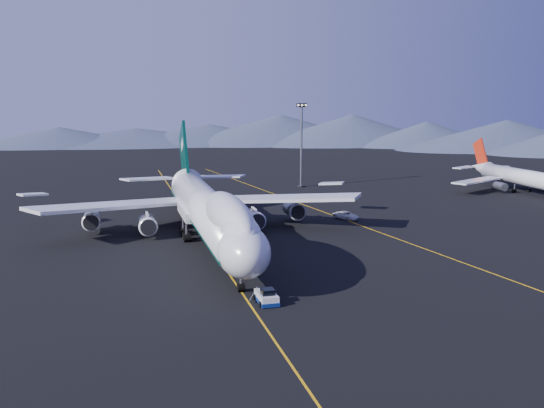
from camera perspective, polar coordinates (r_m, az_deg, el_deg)
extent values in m
plane|color=black|center=(101.72, -6.01, -3.73)|extent=(500.00, 500.00, 0.00)
cube|color=orange|center=(101.72, -6.01, -3.72)|extent=(0.25, 220.00, 0.01)
cube|color=orange|center=(119.13, 7.63, -1.75)|extent=(28.08, 198.09, 0.01)
cone|color=#3C455D|center=(330.73, -19.39, 6.20)|extent=(100.00, 100.00, 12.00)
cone|color=#3C455D|center=(334.39, -5.94, 6.73)|extent=(100.00, 100.00, 12.00)
cone|color=#3C455D|center=(330.42, 7.54, 6.66)|extent=(100.00, 100.00, 12.00)
cone|color=#3C455D|center=(319.01, 21.18, 5.98)|extent=(100.00, 100.00, 12.00)
cylinder|color=silver|center=(100.57, -6.07, -0.62)|extent=(6.50, 56.00, 6.50)
ellipsoid|color=silver|center=(73.62, -2.72, -4.45)|extent=(6.50, 10.40, 6.50)
ellipsoid|color=silver|center=(82.17, -4.13, -1.17)|extent=(5.13, 25.16, 5.85)
cube|color=black|center=(71.44, -2.39, -3.90)|extent=(3.60, 1.61, 1.29)
cone|color=silver|center=(132.77, -8.26, 2.22)|extent=(6.50, 12.00, 6.50)
cube|color=#033027|center=(101.70, -6.15, -1.02)|extent=(6.24, 60.00, 1.10)
cube|color=silver|center=(106.12, -6.52, -0.69)|extent=(7.50, 13.00, 1.60)
cube|color=silver|center=(110.86, -14.41, -0.11)|extent=(30.62, 23.28, 2.83)
cube|color=silver|center=(114.67, 0.22, 0.52)|extent=(30.62, 23.28, 2.83)
cylinder|color=slate|center=(107.57, -11.66, -1.82)|extent=(2.90, 5.50, 2.90)
cylinder|color=slate|center=(113.89, -16.63, -1.39)|extent=(2.90, 5.50, 2.90)
cylinder|color=slate|center=(110.16, -1.75, -1.35)|extent=(2.90, 5.50, 2.90)
cylinder|color=slate|center=(118.74, 2.01, -0.54)|extent=(2.90, 5.50, 2.90)
cube|color=#033027|center=(131.22, -8.26, 4.33)|extent=(0.55, 14.11, 15.94)
cube|color=silver|center=(133.58, -11.54, 2.34)|extent=(12.39, 9.47, 0.98)
cube|color=silver|center=(135.23, -5.18, 2.59)|extent=(12.39, 9.47, 0.98)
cylinder|color=black|center=(76.43, -2.93, -7.85)|extent=(0.90, 1.10, 1.10)
cube|color=silver|center=(72.36, -0.52, -8.74)|extent=(2.08, 4.11, 1.02)
cube|color=navy|center=(72.48, -0.52, -9.02)|extent=(2.17, 4.29, 0.46)
cube|color=black|center=(72.13, -0.52, -8.18)|extent=(1.50, 1.50, 0.84)
cylinder|color=silver|center=(166.97, 22.97, 2.23)|extent=(4.17, 35.08, 4.17)
cone|color=silver|center=(183.69, 19.03, 3.24)|extent=(4.17, 7.67, 4.17)
cube|color=silver|center=(165.12, 18.78, 2.11)|extent=(18.41, 12.43, 0.38)
cylinder|color=slate|center=(165.84, 20.69, 1.57)|extent=(2.08, 3.84, 2.08)
cylinder|color=slate|center=(173.09, 23.95, 1.68)|extent=(2.08, 3.84, 2.08)
cube|color=#AD2310|center=(183.76, 19.01, 4.55)|extent=(0.38, 7.47, 8.83)
imported|color=silver|center=(122.32, 6.99, -1.07)|extent=(4.81, 6.11, 1.54)
cylinder|color=black|center=(166.78, 2.75, 1.69)|extent=(2.11, 2.11, 0.35)
cylinder|color=slate|center=(165.60, 2.78, 5.39)|extent=(0.61, 0.61, 21.95)
cube|color=black|center=(165.12, 2.81, 9.28)|extent=(2.81, 0.70, 1.05)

